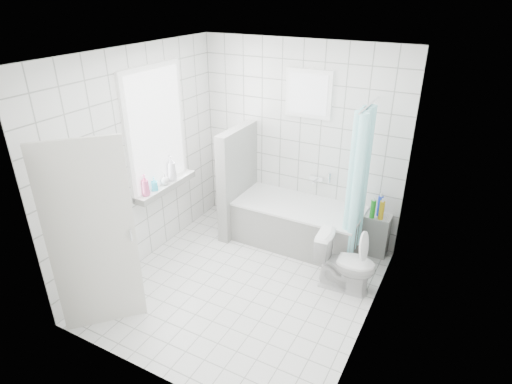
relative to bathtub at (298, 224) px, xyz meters
The scene contains 19 objects.
ground 1.18m from the bathtub, 99.23° to the right, with size 3.00×3.00×0.00m, color white.
ceiling 2.58m from the bathtub, 99.23° to the right, with size 3.00×3.00×0.00m, color white.
wall_back 1.09m from the bathtub, 116.00° to the left, with size 2.80×0.02×2.60m, color white.
wall_front 2.82m from the bathtub, 93.99° to the right, with size 2.80×0.02×2.60m, color white.
wall_left 2.19m from the bathtub, 144.60° to the right, with size 0.02×3.00×2.60m, color white.
wall_right 1.94m from the bathtub, 42.75° to the right, with size 0.02×3.00×2.60m, color white.
window_left 2.18m from the bathtub, 151.79° to the right, with size 0.01×0.90×1.40m, color white.
window_back 1.69m from the bathtub, 104.10° to the left, with size 0.50×0.01×0.50m, color white.
window_sill 1.80m from the bathtub, 151.07° to the right, with size 0.18×1.02×0.08m, color white.
door 2.68m from the bathtub, 116.68° to the right, with size 0.04×0.80×2.00m, color silver.
bathtub is the anchor object (origin of this frame).
partition_wall 1.00m from the bathtub, behind, with size 0.15×0.85×1.50m, color white.
tiled_ledge 0.97m from the bathtub, 15.18° to the left, with size 0.40×0.24×0.55m, color white.
toilet 1.06m from the bathtub, 36.52° to the right, with size 0.38×0.67×0.68m, color white.
curtain_rod 1.87m from the bathtub, ahead, with size 0.02×0.02×0.80m, color silver.
shower_curtain 1.13m from the bathtub, 11.42° to the right, with size 0.14×0.48×1.78m, color #53F5F6, non-canonical shape.
tub_faucet 0.66m from the bathtub, 73.38° to the left, with size 0.18×0.06×0.06m, color silver.
sill_bottles 1.88m from the bathtub, 149.13° to the right, with size 0.18×0.65×0.33m.
ledge_bottles 1.06m from the bathtub, 12.00° to the left, with size 0.17×0.16×0.27m.
Camera 1 is at (2.01, -3.49, 3.18)m, focal length 30.00 mm.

